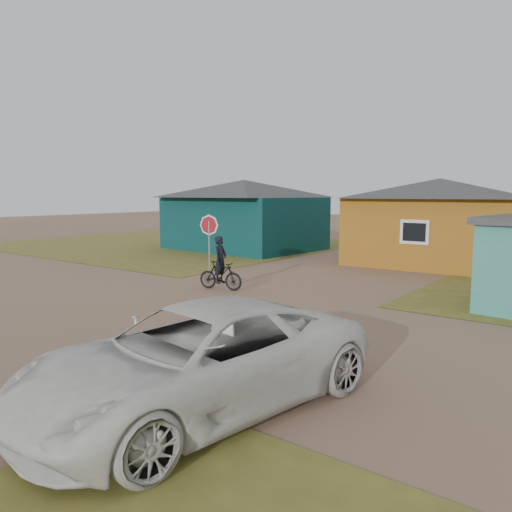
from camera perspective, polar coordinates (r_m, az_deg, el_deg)
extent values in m
plane|color=#89664F|center=(13.70, -9.20, -6.51)|extent=(120.00, 120.00, 0.00)
cube|color=olive|center=(32.58, -9.50, 1.41)|extent=(20.00, 18.00, 0.00)
cube|color=#093032|center=(29.08, -1.39, 3.77)|extent=(8.40, 6.54, 3.00)
pyramid|color=#333335|center=(29.04, -1.41, 7.72)|extent=(8.93, 7.08, 1.00)
cube|color=#9B6017|center=(24.27, 20.09, 2.67)|extent=(7.21, 6.24, 3.00)
pyramid|color=#333335|center=(24.21, 20.29, 7.27)|extent=(7.72, 6.76, 0.90)
cube|color=silver|center=(21.39, 17.66, 2.62)|extent=(1.20, 0.06, 1.00)
cube|color=black|center=(21.36, 17.63, 2.62)|extent=(0.95, 0.04, 0.75)
cube|color=gray|center=(45.92, 17.49, 4.56)|extent=(6.49, 5.60, 2.80)
pyramid|color=#333335|center=(45.88, 17.57, 6.81)|extent=(7.04, 6.15, 0.80)
cube|color=gray|center=(60.02, 14.24, 5.16)|extent=(5.75, 5.28, 2.70)
pyramid|color=#333335|center=(59.99, 14.29, 6.78)|extent=(6.28, 5.81, 0.70)
cylinder|color=gray|center=(19.08, -5.36, 0.72)|extent=(0.06, 0.06, 2.18)
imported|color=black|center=(16.78, -4.08, -2.24)|extent=(1.66, 0.77, 0.96)
imported|color=black|center=(16.70, -4.10, -0.42)|extent=(0.49, 0.64, 1.58)
imported|color=silver|center=(7.57, -6.63, -11.63)|extent=(3.40, 5.95, 1.56)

